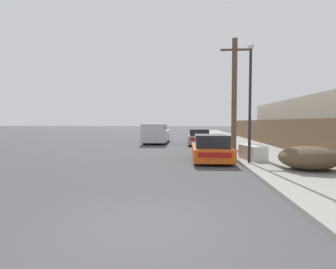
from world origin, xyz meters
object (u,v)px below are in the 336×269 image
at_px(car_parked_mid, 199,137).
at_px(pickup_truck, 156,133).
at_px(parked_sports_car_red, 211,149).
at_px(street_lamp, 250,95).
at_px(discarded_fridge, 253,152).
at_px(utility_pole, 234,93).
at_px(brush_pile, 309,158).

distance_m(car_parked_mid, pickup_truck, 4.03).
relative_size(parked_sports_car_red, pickup_truck, 0.75).
bearing_deg(street_lamp, discarded_fridge, 70.10).
bearing_deg(pickup_truck, utility_pole, 132.72).
bearing_deg(car_parked_mid, brush_pile, -71.06).
xyz_separation_m(utility_pole, street_lamp, (-0.26, -5.43, -0.65)).
relative_size(discarded_fridge, street_lamp, 0.35).
height_order(pickup_truck, brush_pile, pickup_truck).
bearing_deg(pickup_truck, parked_sports_car_red, 111.07).
bearing_deg(car_parked_mid, discarded_fridge, -74.54).
bearing_deg(utility_pole, car_parked_mid, 111.68).
height_order(parked_sports_car_red, street_lamp, street_lamp).
height_order(parked_sports_car_red, pickup_truck, pickup_truck).
relative_size(street_lamp, brush_pile, 2.36).
distance_m(pickup_truck, brush_pile, 15.15).
bearing_deg(utility_pole, street_lamp, -92.79).
distance_m(street_lamp, brush_pile, 3.51).
distance_m(utility_pole, brush_pile, 7.82).
bearing_deg(parked_sports_car_red, pickup_truck, 111.53).
xyz_separation_m(discarded_fridge, brush_pile, (1.43, -2.75, 0.11)).
bearing_deg(brush_pile, street_lamp, 140.90).
bearing_deg(pickup_truck, street_lamp, 115.21).
relative_size(parked_sports_car_red, brush_pile, 1.99).
bearing_deg(street_lamp, utility_pole, 87.21).
xyz_separation_m(car_parked_mid, utility_pole, (1.99, -5.00, 3.15)).
distance_m(pickup_truck, utility_pole, 9.01).
height_order(parked_sports_car_red, car_parked_mid, car_parked_mid).
bearing_deg(brush_pile, parked_sports_car_red, 139.24).
height_order(car_parked_mid, brush_pile, car_parked_mid).
distance_m(discarded_fridge, parked_sports_car_red, 2.02).
distance_m(discarded_fridge, utility_pole, 5.35).
relative_size(parked_sports_car_red, car_parked_mid, 1.05).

